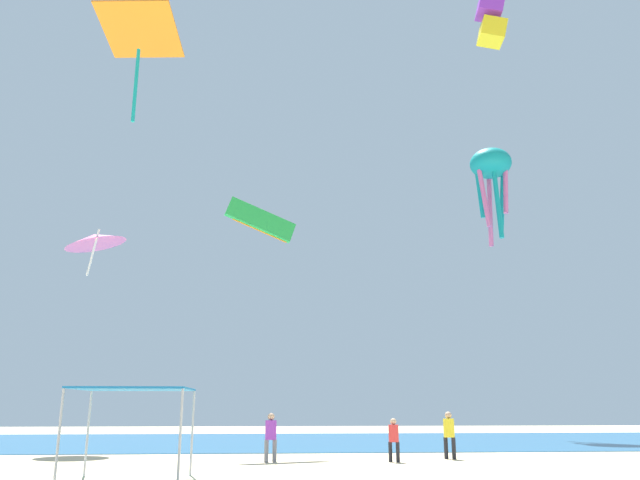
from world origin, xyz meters
TOP-DOWN VIEW (x-y plane):
  - ocean_strip at (0.00, 24.68)m, footprint 110.00×21.18m
  - canopy_tent at (-7.09, 3.80)m, footprint 3.21×2.80m
  - person_leftmost at (4.05, 10.51)m, footprint 0.43×0.43m
  - person_central at (-3.08, 9.62)m, footprint 0.47×0.42m
  - person_rightmost at (1.56, 9.30)m, footprint 0.41×0.38m
  - kite_parafoil_green at (-3.76, 14.27)m, footprint 3.51×1.11m
  - kite_octopus_teal at (12.95, 27.23)m, footprint 4.21×4.21m
  - kite_diamond_orange at (-8.46, 6.67)m, footprint 3.12×3.07m
  - kite_delta_pink at (-12.28, 16.70)m, footprint 3.77×3.74m
  - kite_box_purple at (9.24, 15.70)m, footprint 1.76×1.55m

SIDE VIEW (x-z plane):
  - ocean_strip at x=0.00m, z-range 0.00..0.03m
  - person_rightmost at x=1.56m, z-range 0.14..1.73m
  - person_central at x=-3.08m, z-range 0.15..1.94m
  - person_leftmost at x=4.05m, z-range 0.16..1.98m
  - canopy_tent at x=-7.09m, z-range 1.14..3.69m
  - kite_delta_pink at x=-12.28m, z-range 8.93..11.76m
  - kite_parafoil_green at x=-3.76m, z-range 9.75..11.93m
  - kite_diamond_orange at x=-8.46m, z-range 13.85..18.08m
  - kite_octopus_teal at x=12.95m, z-range 15.59..22.78m
  - kite_box_purple at x=9.24m, z-range 22.18..25.33m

